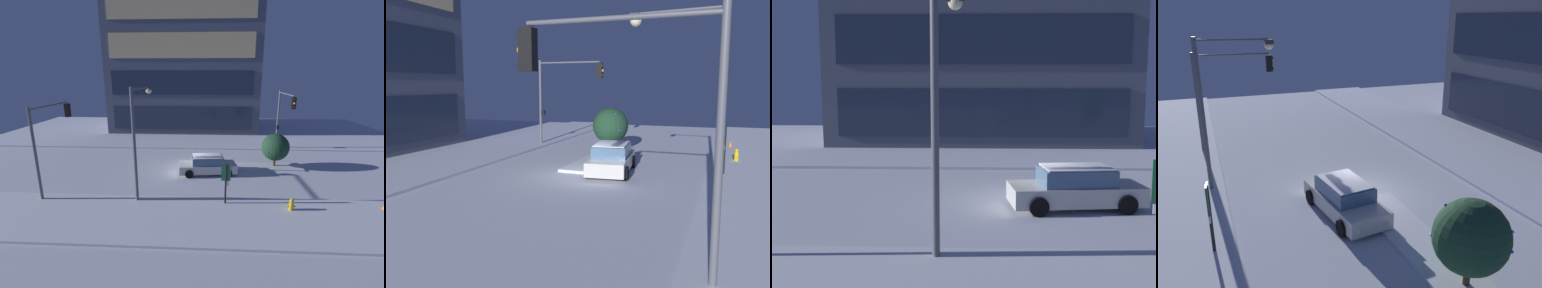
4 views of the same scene
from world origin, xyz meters
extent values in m
plane|color=silver|center=(0.00, 0.00, 0.00)|extent=(52.00, 52.00, 0.00)
cube|color=silver|center=(0.00, -8.29, 0.07)|extent=(52.00, 5.20, 0.14)
cube|color=silver|center=(0.00, 8.29, 0.07)|extent=(52.00, 5.20, 0.14)
cube|color=silver|center=(5.09, 0.52, 0.07)|extent=(9.00, 1.80, 0.14)
cube|color=silver|center=(1.49, -1.15, 0.53)|extent=(4.77, 2.39, 0.66)
cube|color=slate|center=(1.49, -1.15, 1.14)|extent=(2.66, 1.95, 0.60)
cube|color=white|center=(1.49, -1.15, 1.47)|extent=(2.46, 1.81, 0.04)
sphere|color=#F9E5B2|center=(3.71, -0.25, 0.50)|extent=(0.16, 0.16, 0.16)
sphere|color=#F9E5B2|center=(3.86, -1.49, 0.50)|extent=(0.16, 0.16, 0.16)
cylinder|color=black|center=(2.88, -0.05, 0.33)|extent=(0.68, 0.30, 0.66)
cylinder|color=black|center=(3.10, -1.88, 0.33)|extent=(0.68, 0.30, 0.66)
cylinder|color=black|center=(-0.12, -0.43, 0.33)|extent=(0.68, 0.30, 0.66)
cylinder|color=black|center=(0.10, -2.25, 0.33)|extent=(0.68, 0.30, 0.66)
cylinder|color=#565960|center=(8.88, 6.49, 3.10)|extent=(0.18, 0.18, 6.19)
cylinder|color=#565960|center=(8.88, 4.20, 5.99)|extent=(0.12, 4.58, 0.12)
cube|color=black|center=(8.88, 1.91, 5.39)|extent=(0.32, 0.36, 1.00)
sphere|color=black|center=(8.88, 1.72, 5.71)|extent=(0.20, 0.20, 0.20)
sphere|color=orange|center=(8.88, 1.72, 5.39)|extent=(0.20, 0.20, 0.20)
sphere|color=black|center=(8.88, 1.72, 5.07)|extent=(0.20, 0.20, 0.20)
cube|color=black|center=(8.88, 6.27, 2.40)|extent=(0.20, 0.24, 0.36)
cylinder|color=#565960|center=(-9.05, -6.49, 3.01)|extent=(0.18, 0.18, 6.01)
cylinder|color=#565960|center=(-9.05, -4.31, 5.81)|extent=(0.12, 4.36, 0.12)
cube|color=black|center=(-9.05, -2.13, 5.21)|extent=(0.32, 0.36, 1.00)
sphere|color=black|center=(-9.05, -1.94, 5.53)|extent=(0.20, 0.20, 0.20)
sphere|color=orange|center=(-9.05, -1.94, 5.21)|extent=(0.20, 0.20, 0.20)
sphere|color=black|center=(-9.05, -1.94, 4.89)|extent=(0.20, 0.20, 0.20)
cylinder|color=#565960|center=(-2.94, -6.31, 3.57)|extent=(0.20, 0.20, 7.15)
cylinder|color=#565960|center=(-2.77, -4.75, 7.00)|extent=(0.44, 3.12, 0.10)
cube|color=#333338|center=(-2.60, -3.20, 6.90)|extent=(0.56, 0.36, 0.20)
sphere|color=#F9E5B2|center=(-2.60, -3.20, 6.77)|extent=(0.44, 0.44, 0.44)
cylinder|color=gold|center=(6.40, -7.09, 0.33)|extent=(0.26, 0.26, 0.66)
sphere|color=gold|center=(6.40, -7.09, 0.73)|extent=(0.22, 0.22, 0.22)
cylinder|color=gold|center=(6.22, -7.09, 0.36)|extent=(0.12, 0.10, 0.10)
cylinder|color=gold|center=(6.58, -7.09, 0.36)|extent=(0.12, 0.10, 0.10)
cylinder|color=black|center=(2.59, -6.47, 1.33)|extent=(0.12, 0.12, 2.66)
cube|color=#144C2D|center=(2.59, -6.47, 2.14)|extent=(0.55, 0.12, 1.03)
cube|color=white|center=(2.59, -6.47, 1.44)|extent=(0.44, 0.10, 0.24)
cylinder|color=#473323|center=(7.30, 0.64, 0.40)|extent=(0.22, 0.22, 0.80)
sphere|color=#1E4228|center=(7.30, 0.64, 1.79)|extent=(2.32, 2.32, 2.32)
sphere|color=blue|center=(8.09, 1.37, 2.24)|extent=(0.10, 0.10, 0.10)
sphere|color=blue|center=(6.49, -0.18, 1.57)|extent=(0.10, 0.10, 0.10)
sphere|color=blue|center=(7.20, 1.39, 0.89)|extent=(0.10, 0.10, 0.10)
sphere|color=blue|center=(8.31, 1.23, 1.77)|extent=(0.10, 0.10, 0.10)
sphere|color=blue|center=(6.63, 0.14, 2.61)|extent=(0.10, 0.10, 0.10)
cone|color=orange|center=(11.93, -6.76, 0.28)|extent=(0.36, 0.36, 0.55)
camera|label=1|loc=(1.34, -21.33, 7.91)|focal=24.66mm
camera|label=2|loc=(-17.54, -6.67, 4.38)|focal=37.12mm
camera|label=3|loc=(-1.80, -18.48, 4.74)|focal=47.22mm
camera|label=4|loc=(15.24, -6.32, 7.97)|focal=36.18mm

